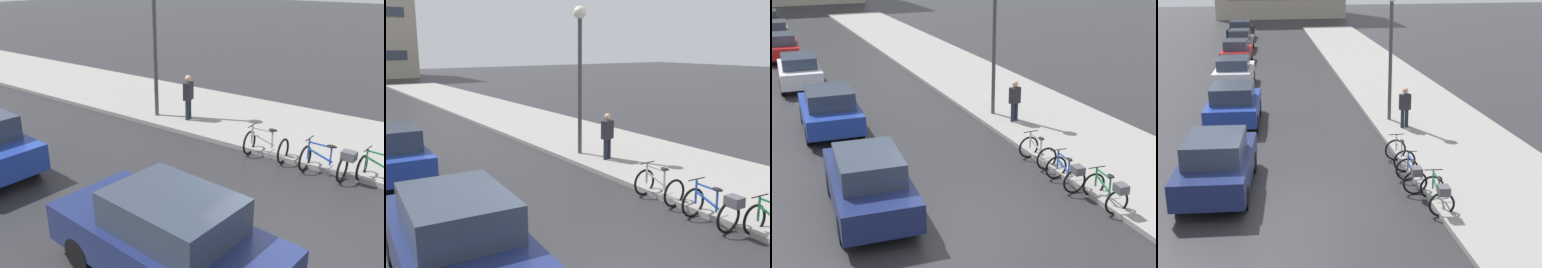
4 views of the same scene
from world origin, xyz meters
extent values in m
plane|color=#28282B|center=(0.00, 0.00, 0.00)|extent=(140.00, 140.00, 0.00)
cube|color=gray|center=(6.00, 10.00, 0.07)|extent=(4.80, 60.00, 0.14)
torus|color=black|center=(3.76, -0.21, 0.34)|extent=(0.69, 0.12, 0.68)
torus|color=black|center=(3.66, -1.30, 0.34)|extent=(0.69, 0.12, 0.68)
cube|color=#237042|center=(3.69, -0.95, 0.62)|extent=(0.04, 0.04, 0.55)
cube|color=#237042|center=(3.75, -0.29, 0.61)|extent=(0.04, 0.04, 0.53)
cube|color=#237042|center=(3.72, -0.62, 0.84)|extent=(0.09, 0.66, 0.04)
cube|color=#237042|center=(3.72, -0.65, 0.56)|extent=(0.10, 0.74, 0.27)
ellipsoid|color=black|center=(3.69, -0.95, 0.92)|extent=(0.16, 0.27, 0.07)
cylinder|color=black|center=(3.75, -0.29, 0.89)|extent=(0.50, 0.07, 0.03)
cube|color=#4C4C51|center=(3.65, -1.42, 0.79)|extent=(0.31, 0.36, 0.22)
torus|color=black|center=(3.44, 1.17, 0.35)|extent=(0.71, 0.10, 0.71)
torus|color=black|center=(3.39, 0.16, 0.35)|extent=(0.71, 0.10, 0.71)
cube|color=#234CA8|center=(3.40, 0.48, 0.60)|extent=(0.04, 0.04, 0.49)
cube|color=#234CA8|center=(3.43, 1.09, 0.64)|extent=(0.04, 0.04, 0.57)
cube|color=#234CA8|center=(3.42, 0.79, 0.85)|extent=(0.07, 0.61, 0.04)
cube|color=#234CA8|center=(3.42, 0.76, 0.55)|extent=(0.07, 0.69, 0.25)
ellipsoid|color=black|center=(3.40, 0.48, 0.88)|extent=(0.15, 0.27, 0.07)
cylinder|color=black|center=(3.43, 1.09, 0.94)|extent=(0.50, 0.05, 0.03)
cube|color=#4C4C51|center=(3.38, 0.04, 0.75)|extent=(0.30, 0.35, 0.22)
torus|color=black|center=(3.52, 2.90, 0.36)|extent=(0.72, 0.07, 0.72)
torus|color=black|center=(3.54, 1.85, 0.36)|extent=(0.72, 0.07, 0.72)
cube|color=#ADAFB5|center=(3.53, 2.19, 0.61)|extent=(0.04, 0.04, 0.51)
cube|color=#ADAFB5|center=(3.52, 2.82, 0.63)|extent=(0.04, 0.04, 0.54)
cube|color=#ADAFB5|center=(3.53, 2.50, 0.84)|extent=(0.05, 0.63, 0.04)
cube|color=#ADAFB5|center=(3.53, 2.48, 0.56)|extent=(0.05, 0.72, 0.26)
ellipsoid|color=black|center=(3.53, 2.19, 0.90)|extent=(0.14, 0.26, 0.07)
cylinder|color=black|center=(3.52, 2.82, 0.91)|extent=(0.50, 0.04, 0.03)
cube|color=navy|center=(-2.03, 1.38, 0.68)|extent=(2.19, 4.38, 0.73)
cube|color=#2D3847|center=(-2.05, 1.21, 1.36)|extent=(1.69, 2.21, 0.62)
cylinder|color=black|center=(-2.77, 2.76, 0.32)|extent=(0.27, 0.65, 0.64)
cylinder|color=black|center=(-1.10, 2.63, 0.32)|extent=(0.27, 0.65, 0.64)
cylinder|color=black|center=(-2.97, 0.13, 0.32)|extent=(0.27, 0.65, 0.64)
cylinder|color=black|center=(-1.30, 0.01, 0.32)|extent=(0.27, 0.65, 0.64)
cube|color=navy|center=(-1.82, 8.09, 0.66)|extent=(2.17, 4.00, 0.68)
cube|color=#2D3847|center=(-1.83, 7.93, 1.30)|extent=(1.71, 2.05, 0.61)
cylinder|color=black|center=(-2.63, 9.34, 0.32)|extent=(0.26, 0.65, 0.64)
cylinder|color=black|center=(-0.87, 9.24, 0.32)|extent=(0.26, 0.65, 0.64)
cylinder|color=black|center=(-2.77, 6.93, 0.32)|extent=(0.26, 0.65, 0.64)
cylinder|color=black|center=(-1.01, 6.83, 0.32)|extent=(0.26, 0.65, 0.64)
cube|color=silver|center=(-2.03, 14.87, 0.67)|extent=(2.09, 3.96, 0.71)
cube|color=#2D3847|center=(-2.04, 14.72, 1.29)|extent=(1.65, 2.20, 0.53)
cylinder|color=black|center=(-2.79, 16.12, 0.32)|extent=(0.26, 0.65, 0.64)
cylinder|color=black|center=(-1.13, 16.02, 0.32)|extent=(0.26, 0.65, 0.64)
cylinder|color=black|center=(-2.93, 13.73, 0.32)|extent=(0.26, 0.65, 0.64)
cylinder|color=black|center=(-1.28, 13.63, 0.32)|extent=(0.26, 0.65, 0.64)
cube|color=#AD1919|center=(-2.13, 21.62, 0.64)|extent=(1.99, 3.90, 0.64)
cube|color=#2D3847|center=(-2.14, 21.47, 1.25)|extent=(1.55, 2.04, 0.58)
cylinder|color=black|center=(-2.80, 22.85, 0.32)|extent=(0.27, 0.65, 0.64)
cylinder|color=black|center=(-1.29, 22.73, 0.32)|extent=(0.27, 0.65, 0.64)
cylinder|color=black|center=(-2.97, 20.51, 0.32)|extent=(0.27, 0.65, 0.64)
cylinder|color=black|center=(-1.46, 20.40, 0.32)|extent=(0.27, 0.65, 0.64)
cube|color=slate|center=(-2.05, 27.03, 0.62)|extent=(2.02, 4.10, 0.61)
cube|color=#2D3847|center=(-2.06, 26.87, 1.24)|extent=(1.55, 2.11, 0.63)
cylinder|color=black|center=(-2.70, 28.32, 0.32)|extent=(0.27, 0.66, 0.64)
cylinder|color=black|center=(-1.20, 28.20, 0.32)|extent=(0.27, 0.66, 0.64)
cylinder|color=black|center=(-2.90, 25.86, 0.32)|extent=(0.27, 0.66, 0.64)
cylinder|color=black|center=(-1.40, 25.74, 0.32)|extent=(0.27, 0.66, 0.64)
cube|color=black|center=(-2.15, 33.16, 0.66)|extent=(2.24, 4.34, 0.68)
cube|color=#2D3847|center=(-2.16, 32.99, 1.29)|extent=(1.70, 2.03, 0.57)
cylinder|color=black|center=(-2.87, 34.53, 0.32)|extent=(0.27, 0.66, 0.64)
cylinder|color=black|center=(-1.20, 34.38, 0.32)|extent=(0.27, 0.66, 0.64)
cylinder|color=black|center=(-3.10, 31.94, 0.32)|extent=(0.27, 0.66, 0.64)
cylinder|color=black|center=(-1.42, 31.79, 0.32)|extent=(0.27, 0.66, 0.64)
cylinder|color=#1E2333|center=(4.57, 5.95, 0.42)|extent=(0.14, 0.14, 0.84)
cylinder|color=#1E2333|center=(4.75, 6.00, 0.42)|extent=(0.14, 0.14, 0.84)
cube|color=#232328|center=(4.66, 5.97, 1.15)|extent=(0.45, 0.34, 0.61)
sphere|color=tan|center=(4.66, 5.97, 1.59)|extent=(0.22, 0.22, 0.22)
cylinder|color=#424247|center=(4.35, 7.16, 2.41)|extent=(0.14, 0.14, 4.83)
camera|label=1|loc=(-6.66, -2.61, 5.00)|focal=40.00mm
camera|label=2|loc=(-4.00, -5.10, 3.92)|focal=40.00mm
camera|label=3|loc=(-4.69, -10.88, 6.59)|focal=50.00mm
camera|label=4|loc=(-0.70, -13.09, 6.20)|focal=50.00mm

